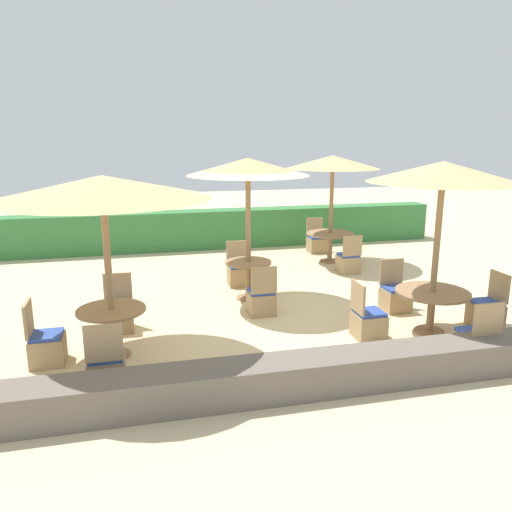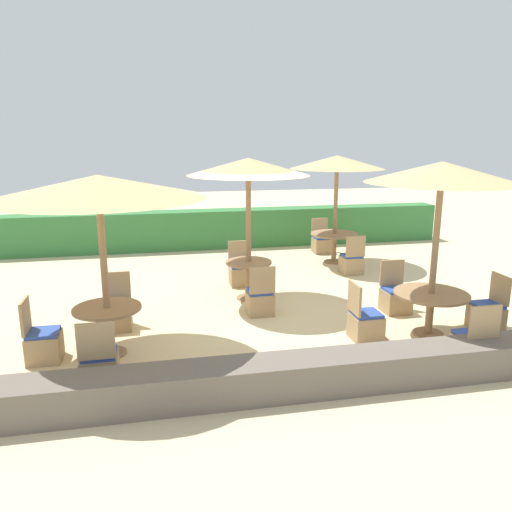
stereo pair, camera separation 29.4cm
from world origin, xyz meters
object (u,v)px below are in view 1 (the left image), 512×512
at_px(parasol_front_left, 102,188).
at_px(patio_chair_front_right_south, 476,343).
at_px(patio_chair_front_right_north, 395,296).
at_px(round_table_front_right, 432,299).
at_px(patio_chair_front_right_west, 368,322).
at_px(parasol_center, 248,168).
at_px(patio_chair_front_right_east, 486,312).
at_px(round_table_front_left, 112,320).
at_px(parasol_front_right, 443,173).
at_px(patio_chair_back_right_north, 316,243).
at_px(patio_chair_front_left_west, 46,346).
at_px(round_table_center, 248,271).
at_px(patio_chair_front_left_south, 107,369).
at_px(round_table_back_right, 330,238).
at_px(patio_chair_back_right_south, 348,262).
at_px(parasol_back_right, 333,163).
at_px(patio_chair_center_south, 261,300).
at_px(patio_chair_front_left_north, 119,315).
at_px(patio_chair_center_north, 239,273).

distance_m(parasol_front_left, patio_chair_front_right_south, 5.66).
bearing_deg(patio_chair_front_right_north, round_table_front_right, 92.12).
height_order(patio_chair_front_right_west, parasol_center, parasol_center).
bearing_deg(patio_chair_front_right_east, patio_chair_front_right_west, 89.38).
height_order(round_table_front_left, parasol_front_right, parasol_front_right).
bearing_deg(round_table_front_left, patio_chair_back_right_north, 47.17).
relative_size(round_table_front_left, patio_chair_front_left_west, 1.05).
relative_size(round_table_front_right, round_table_center, 1.31).
bearing_deg(patio_chair_front_left_south, round_table_back_right, 46.48).
relative_size(parasol_front_right, patio_chair_back_right_south, 2.97).
height_order(parasol_back_right, patio_chair_back_right_south, parasol_back_right).
bearing_deg(parasol_center, patio_chair_front_left_south, -129.52).
bearing_deg(patio_chair_center_south, patio_chair_front_left_south, -140.01).
bearing_deg(patio_chair_front_right_east, parasol_center, 56.29).
bearing_deg(patio_chair_front_left_south, patio_chair_front_right_south, -4.66).
relative_size(patio_chair_front_right_north, patio_chair_center_south, 1.00).
bearing_deg(round_table_center, patio_chair_front_right_east, -33.71).
relative_size(patio_chair_front_left_north, patio_chair_center_north, 1.00).
bearing_deg(patio_chair_front_right_south, patio_chair_center_south, 134.33).
xyz_separation_m(parasol_front_right, patio_chair_front_right_west, (-1.10, 0.02, -2.33)).
height_order(patio_chair_front_right_south, round_table_back_right, patio_chair_front_right_south).
xyz_separation_m(patio_chair_front_right_west, patio_chair_front_right_north, (1.06, 1.07, 0.00)).
relative_size(round_table_front_left, patio_chair_front_right_south, 1.05).
distance_m(patio_chair_front_left_west, patio_chair_front_right_east, 6.98).
relative_size(patio_chair_front_left_west, patio_chair_front_left_south, 1.00).
relative_size(patio_chair_front_right_west, parasol_center, 0.34).
distance_m(patio_chair_center_north, patio_chair_center_south, 1.88).
relative_size(patio_chair_front_left_north, round_table_back_right, 0.78).
bearing_deg(patio_chair_front_right_east, patio_chair_back_right_south, 13.39).
distance_m(parasol_center, round_table_center, 2.00).
relative_size(patio_chair_front_left_south, patio_chair_center_north, 1.00).
height_order(parasol_front_left, round_table_center, parasol_front_left).
xyz_separation_m(patio_chair_center_north, round_table_back_right, (2.66, 1.44, 0.35)).
bearing_deg(round_table_back_right, parasol_front_right, -91.70).
height_order(patio_chair_front_right_south, parasol_back_right, parasol_back_right).
distance_m(parasol_back_right, round_table_back_right, 1.88).
bearing_deg(patio_chair_front_left_west, round_table_front_right, 87.83).
xyz_separation_m(patio_chair_front_left_north, patio_chair_front_right_north, (4.91, -0.18, 0.00)).
distance_m(patio_chair_front_right_north, patio_chair_center_south, 2.47).
xyz_separation_m(parasol_center, patio_chair_center_south, (0.03, -0.92, -2.30)).
distance_m(parasol_front_right, patio_chair_center_north, 4.78).
relative_size(round_table_front_left, round_table_back_right, 0.82).
bearing_deg(parasol_front_left, patio_chair_front_right_west, -3.47).
xyz_separation_m(round_table_front_left, patio_chair_back_right_north, (5.20, 5.60, -0.30)).
relative_size(round_table_front_right, patio_chair_back_right_south, 1.27).
distance_m(parasol_front_left, round_table_front_right, 5.36).
xyz_separation_m(parasol_front_left, patio_chair_front_left_south, (-0.04, -0.95, -2.19)).
distance_m(patio_chair_front_left_north, patio_chair_back_right_north, 6.89).
distance_m(patio_chair_front_left_west, patio_chair_back_right_south, 7.01).
relative_size(round_table_front_left, parasol_front_right, 0.35).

